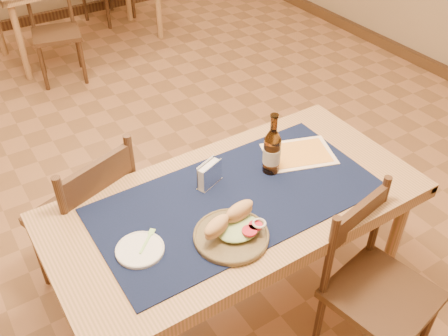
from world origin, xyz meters
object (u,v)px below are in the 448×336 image
main_table (236,213)px  beer_bottle (272,151)px  sandwich_plate (232,230)px  chair_main_near (375,286)px  napkin_holder (209,175)px  chair_main_far (88,218)px

main_table → beer_bottle: size_ratio=5.41×
sandwich_plate → beer_bottle: 0.45m
chair_main_near → napkin_holder: size_ratio=6.37×
main_table → sandwich_plate: size_ratio=5.43×
main_table → sandwich_plate: bearing=-128.1°
chair_main_far → chair_main_near: bearing=-49.1°
chair_main_near → sandwich_plate: bearing=146.9°
chair_main_far → napkin_holder: chair_main_far is taller
chair_main_near → napkin_holder: 0.85m
sandwich_plate → beer_bottle: beer_bottle is taller
main_table → napkin_holder: (-0.05, 0.14, 0.14)m
chair_main_near → beer_bottle: beer_bottle is taller
chair_main_near → napkin_holder: (-0.42, 0.65, 0.36)m
sandwich_plate → beer_bottle: bearing=33.8°
chair_main_far → chair_main_near: chair_main_far is taller
chair_main_near → sandwich_plate: chair_main_near is taller
main_table → napkin_holder: bearing=109.9°
sandwich_plate → napkin_holder: 0.33m
main_table → napkin_holder: 0.20m
sandwich_plate → chair_main_far: bearing=118.6°
chair_main_far → beer_bottle: (0.75, -0.44, 0.38)m
napkin_holder → chair_main_near: bearing=-56.7°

